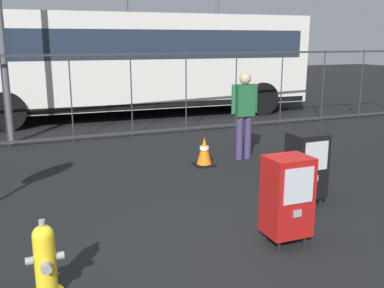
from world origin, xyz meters
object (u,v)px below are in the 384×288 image
Objects in this scene: newspaper_box_primary at (287,196)px; newspaper_box_secondary at (306,165)px; bus_near at (135,59)px; traffic_cone at (204,152)px; bus_far at (165,55)px; fire_hydrant at (45,261)px; pedestrian at (244,111)px.

newspaper_box_primary is 1.00× the size of newspaper_box_secondary.
bus_near reaches higher than newspaper_box_secondary.
newspaper_box_primary is at bearing -135.43° from newspaper_box_secondary.
bus_far reaches higher than traffic_cone.
fire_hydrant is 0.73× the size of newspaper_box_primary.
newspaper_box_primary reaches higher than traffic_cone.
pedestrian is at bearing -100.76° from bus_far.
fire_hydrant is at bearing -114.32° from bus_far.
newspaper_box_secondary is 0.61× the size of pedestrian.
newspaper_box_primary is (2.60, 0.11, 0.22)m from fire_hydrant.
bus_far is (1.95, 11.80, 1.14)m from newspaper_box_secondary.
fire_hydrant is 0.07× the size of bus_far.
pedestrian is 3.15× the size of traffic_cone.
traffic_cone is at bearing -171.50° from pedestrian.
bus_near is 1.00× the size of bus_far.
newspaper_box_secondary is at bearing 16.49° from fire_hydrant.
newspaper_box_secondary is 0.10× the size of bus_near.
bus_near is at bearing 95.68° from pedestrian.
traffic_cone is (-0.89, -0.13, -0.69)m from pedestrian.
fire_hydrant is 0.45× the size of pedestrian.
bus_near reaches higher than fire_hydrant.
bus_far is at bearing 77.17° from newspaper_box_primary.
newspaper_box_primary is 0.10× the size of bus_near.
bus_far is at bearing 60.91° from bus_near.
traffic_cone is (0.43, 3.27, -0.31)m from newspaper_box_primary.
traffic_cone is 9.89m from bus_far.
newspaper_box_primary is at bearing 2.53° from fire_hydrant.
newspaper_box_primary is 3.67m from pedestrian.
bus_near is (-0.21, 8.25, 1.14)m from newspaper_box_secondary.
pedestrian is at bearing 8.50° from traffic_cone.
newspaper_box_secondary is 12.01m from bus_far.
bus_far is at bearing 66.81° from fire_hydrant.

